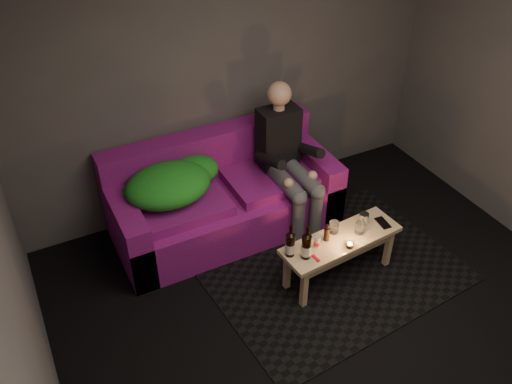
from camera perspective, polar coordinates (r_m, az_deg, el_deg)
floor at (r=4.10m, az=11.85°, el=-16.85°), size 4.50×4.50×0.00m
room at (r=3.27m, az=10.51°, el=6.62°), size 4.50×4.50×4.50m
rug at (r=4.63m, az=8.15°, el=-8.24°), size 2.13×1.63×0.01m
sofa at (r=4.85m, az=-3.52°, el=-0.68°), size 1.97×0.89×0.85m
green_blanket at (r=4.53m, az=-8.84°, el=1.01°), size 0.87×0.59×0.30m
person at (r=4.72m, az=3.26°, el=3.74°), size 0.35×0.82×1.32m
coffee_table at (r=4.37m, az=8.89°, el=-5.55°), size 1.03×0.40×0.41m
beer_bottle_a at (r=4.07m, az=3.63°, el=-5.49°), size 0.07×0.07×0.29m
beer_bottle_b at (r=4.06m, az=5.32°, el=-5.67°), size 0.08×0.08×0.30m
salt_shaker at (r=4.19m, az=6.46°, el=-5.24°), size 0.05×0.05×0.09m
pepper_mill at (r=4.25m, az=7.45°, el=-4.42°), size 0.05×0.05×0.12m
tumbler_back at (r=4.34m, az=8.22°, el=-3.68°), size 0.08×0.08×0.10m
tealight at (r=4.24m, az=9.84°, el=-5.50°), size 0.06×0.06×0.05m
tumbler_front at (r=4.37m, az=10.88°, el=-3.72°), size 0.10×0.10×0.10m
steel_cup at (r=4.46m, az=11.27°, el=-2.78°), size 0.10×0.10×0.10m
smartphone at (r=4.52m, az=13.21°, el=-3.17°), size 0.09×0.16×0.01m
red_lighter at (r=4.12m, az=6.31°, el=-6.95°), size 0.03×0.08×0.01m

